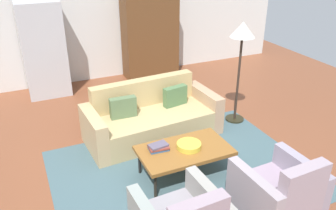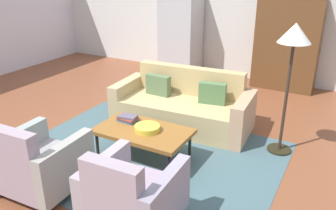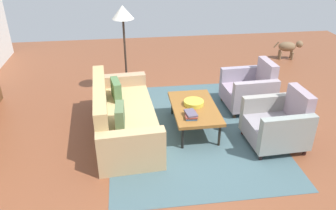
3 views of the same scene
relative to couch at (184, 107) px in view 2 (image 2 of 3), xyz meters
name	(u,v)px [view 2 (image 2 of 3)]	position (x,y,z in m)	size (l,w,h in m)	color
ground_plane	(131,152)	(-0.22, -1.16, -0.29)	(11.12, 11.12, 0.00)	brown
wall_back	(235,12)	(-0.22, 2.87, 1.11)	(9.27, 0.12, 2.80)	silver
area_rug	(146,156)	(0.01, -1.14, -0.28)	(3.40, 2.60, 0.01)	#425C63
couch	(184,107)	(0.00, 0.00, 0.00)	(2.15, 1.03, 0.86)	tan
coffee_table	(143,132)	(0.01, -1.19, 0.09)	(1.20, 0.70, 0.41)	black
armchair_left	(38,165)	(-0.59, -2.35, 0.06)	(0.83, 0.83, 0.88)	black
armchair_right	(130,199)	(0.61, -2.35, 0.06)	(0.83, 0.83, 0.88)	#3C2D1F
fruit_bowl	(147,128)	(0.07, -1.19, 0.16)	(0.32, 0.32, 0.07)	gold
book_stack	(128,118)	(-0.31, -1.06, 0.16)	(0.27, 0.20, 0.08)	#2F588E
cabinet	(287,44)	(1.00, 2.53, 0.61)	(1.20, 0.51, 1.80)	brown
refrigerator	(181,33)	(-1.28, 2.42, 0.64)	(0.80, 0.73, 1.85)	#B7BABF
floor_lamp	(293,46)	(1.52, -0.14, 1.16)	(0.40, 0.40, 1.72)	black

